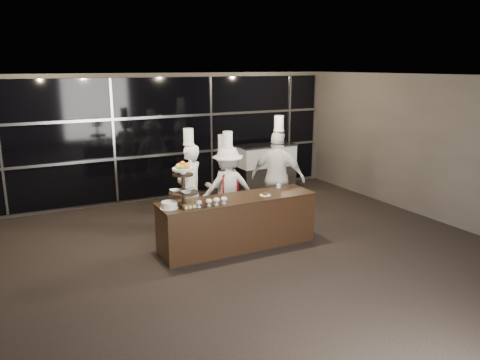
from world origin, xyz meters
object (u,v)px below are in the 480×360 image
chef_b (223,186)px  chef_c (228,187)px  display_stand (183,181)px  layer_cake (169,205)px  buffet_counter (238,222)px  chef_d (278,177)px  display_case (266,166)px  chef_a (190,188)px

chef_b → chef_c: bearing=-90.4°
display_stand → layer_cake: size_ratio=2.48×
buffet_counter → layer_cake: layer_cake is taller
chef_c → chef_d: size_ratio=0.87×
buffet_counter → display_stand: display_stand is taller
display_case → chef_d: (-0.98, -2.15, 0.28)m
display_stand → chef_b: chef_b is taller
buffet_counter → chef_d: (1.33, 0.82, 0.50)m
chef_a → chef_d: (1.79, -0.29, 0.08)m
display_case → chef_d: bearing=-114.6°
buffet_counter → display_stand: (-1.00, -0.00, 0.87)m
chef_b → chef_c: (-0.00, -0.23, 0.04)m
chef_a → chef_b: chef_a is taller
layer_cake → display_case: 4.70m
display_case → chef_c: (-1.99, -1.90, 0.14)m
chef_b → chef_c: chef_c is taller
chef_c → display_case: bearing=43.7°
display_stand → chef_b: 1.94m
buffet_counter → display_case: bearing=52.1°
layer_cake → chef_d: 2.74m
layer_cake → display_case: display_case is taller
chef_a → chef_b: (0.79, 0.18, -0.11)m
buffet_counter → display_stand: size_ratio=3.81×
display_case → chef_d: size_ratio=0.66×
buffet_counter → chef_b: 1.38m
chef_d → display_case: bearing=65.4°
chef_d → layer_cake: bearing=-161.4°
chef_b → layer_cake: bearing=-139.8°
display_stand → layer_cake: bearing=-169.4°
buffet_counter → chef_b: size_ratio=1.55×
buffet_counter → layer_cake: size_ratio=9.47×
layer_cake → chef_a: bearing=55.3°
layer_cake → chef_d: chef_d is taller
chef_a → chef_d: size_ratio=0.92×
buffet_counter → chef_c: bearing=72.9°
chef_b → chef_d: bearing=-25.5°
chef_c → chef_d: bearing=-14.1°
layer_cake → display_stand: bearing=10.6°
display_stand → chef_a: size_ratio=0.37×
display_stand → chef_c: chef_c is taller
layer_cake → display_case: size_ratio=0.20×
display_stand → layer_cake: 0.46m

